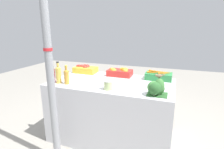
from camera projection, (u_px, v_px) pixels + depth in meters
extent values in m
plane|color=gray|center=(112.00, 135.00, 2.63)|extent=(10.00, 10.00, 0.00)
cube|color=silver|center=(112.00, 109.00, 2.53)|extent=(1.66, 0.92, 0.85)
cylinder|color=gray|center=(49.00, 59.00, 1.82)|extent=(0.08, 0.08, 2.51)
cylinder|color=red|center=(48.00, 49.00, 1.80)|extent=(0.09, 0.09, 0.03)
cube|color=gold|center=(86.00, 70.00, 2.89)|extent=(0.37, 0.22, 0.10)
sphere|color=red|center=(85.00, 66.00, 2.95)|extent=(0.08, 0.08, 0.08)
sphere|color=red|center=(80.00, 67.00, 2.93)|extent=(0.08, 0.08, 0.08)
sphere|color=red|center=(85.00, 68.00, 2.85)|extent=(0.08, 0.08, 0.08)
sphere|color=red|center=(80.00, 66.00, 2.93)|extent=(0.07, 0.07, 0.07)
sphere|color=red|center=(83.00, 67.00, 2.92)|extent=(0.08, 0.08, 0.08)
sphere|color=red|center=(88.00, 68.00, 2.87)|extent=(0.07, 0.07, 0.07)
sphere|color=red|center=(85.00, 67.00, 2.92)|extent=(0.07, 0.07, 0.07)
sphere|color=red|center=(78.00, 67.00, 2.94)|extent=(0.07, 0.07, 0.07)
sphere|color=red|center=(87.00, 67.00, 2.92)|extent=(0.08, 0.08, 0.08)
sphere|color=red|center=(82.00, 67.00, 2.93)|extent=(0.07, 0.07, 0.07)
sphere|color=red|center=(82.00, 67.00, 2.92)|extent=(0.08, 0.08, 0.08)
cube|color=red|center=(120.00, 73.00, 2.70)|extent=(0.37, 0.22, 0.10)
sphere|color=orange|center=(112.00, 70.00, 2.69)|extent=(0.07, 0.07, 0.07)
sphere|color=orange|center=(123.00, 70.00, 2.66)|extent=(0.08, 0.08, 0.08)
sphere|color=orange|center=(122.00, 70.00, 2.73)|extent=(0.08, 0.08, 0.08)
sphere|color=orange|center=(114.00, 71.00, 2.66)|extent=(0.09, 0.09, 0.09)
sphere|color=orange|center=(125.00, 70.00, 2.66)|extent=(0.08, 0.08, 0.08)
sphere|color=orange|center=(125.00, 71.00, 2.60)|extent=(0.07, 0.07, 0.07)
cube|color=#2D8442|center=(159.00, 76.00, 2.51)|extent=(0.37, 0.22, 0.10)
cone|color=orange|center=(162.00, 72.00, 2.52)|extent=(0.14, 0.05, 0.02)
cone|color=orange|center=(164.00, 73.00, 2.41)|extent=(0.16, 0.06, 0.03)
cone|color=orange|center=(157.00, 72.00, 2.50)|extent=(0.16, 0.08, 0.03)
cone|color=orange|center=(153.00, 73.00, 2.48)|extent=(0.17, 0.03, 0.03)
cone|color=orange|center=(154.00, 71.00, 2.51)|extent=(0.16, 0.08, 0.03)
cone|color=orange|center=(167.00, 73.00, 2.49)|extent=(0.12, 0.05, 0.03)
cone|color=orange|center=(159.00, 72.00, 2.45)|extent=(0.17, 0.07, 0.03)
cube|color=#2D602D|center=(157.00, 94.00, 1.94)|extent=(0.22, 0.18, 0.01)
ellipsoid|color=#427F3D|center=(153.00, 87.00, 1.90)|extent=(0.13, 0.13, 0.14)
cylinder|color=#B2C693|center=(153.00, 94.00, 1.91)|extent=(0.03, 0.03, 0.02)
ellipsoid|color=#387033|center=(160.00, 88.00, 1.92)|extent=(0.11, 0.11, 0.13)
cylinder|color=#B2C693|center=(159.00, 93.00, 1.94)|extent=(0.03, 0.03, 0.02)
ellipsoid|color=#2D602D|center=(155.00, 88.00, 1.88)|extent=(0.14, 0.14, 0.15)
cylinder|color=#B2C693|center=(154.00, 94.00, 1.90)|extent=(0.03, 0.03, 0.02)
ellipsoid|color=#427F3D|center=(159.00, 86.00, 1.90)|extent=(0.11, 0.11, 0.16)
cylinder|color=#B2C693|center=(159.00, 93.00, 1.92)|extent=(0.03, 0.03, 0.02)
cylinder|color=#B2333D|center=(53.00, 76.00, 2.36)|extent=(0.07, 0.07, 0.18)
cone|color=#B2333D|center=(52.00, 68.00, 2.34)|extent=(0.07, 0.07, 0.02)
cylinder|color=#B2333D|center=(52.00, 66.00, 2.33)|extent=(0.03, 0.03, 0.05)
cylinder|color=gold|center=(52.00, 64.00, 2.32)|extent=(0.04, 0.04, 0.01)
cylinder|color=gold|center=(59.00, 76.00, 2.33)|extent=(0.07, 0.07, 0.21)
cone|color=gold|center=(58.00, 67.00, 2.30)|extent=(0.07, 0.07, 0.02)
cylinder|color=gold|center=(58.00, 64.00, 2.29)|extent=(0.03, 0.03, 0.05)
cylinder|color=#2D2D33|center=(57.00, 62.00, 2.28)|extent=(0.04, 0.04, 0.01)
cylinder|color=gold|center=(67.00, 77.00, 2.29)|extent=(0.07, 0.07, 0.18)
cone|color=gold|center=(66.00, 70.00, 2.26)|extent=(0.07, 0.07, 0.02)
cylinder|color=gold|center=(66.00, 68.00, 2.26)|extent=(0.03, 0.03, 0.04)
cylinder|color=gold|center=(66.00, 66.00, 2.25)|extent=(0.03, 0.03, 0.01)
cylinder|color=#B2C684|center=(108.00, 85.00, 2.09)|extent=(0.10, 0.10, 0.10)
cylinder|color=white|center=(108.00, 81.00, 2.07)|extent=(0.11, 0.11, 0.01)
cube|color=#4C3D2D|center=(159.00, 78.00, 1.90)|extent=(0.02, 0.02, 0.01)
ellipsoid|color=#7A664C|center=(159.00, 76.00, 1.89)|extent=(0.08, 0.07, 0.04)
sphere|color=#897556|center=(156.00, 75.00, 1.88)|extent=(0.03, 0.03, 0.03)
cone|color=#4C3D28|center=(155.00, 75.00, 1.87)|extent=(0.02, 0.02, 0.01)
cube|color=#7A664C|center=(164.00, 75.00, 1.91)|extent=(0.04, 0.04, 0.01)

